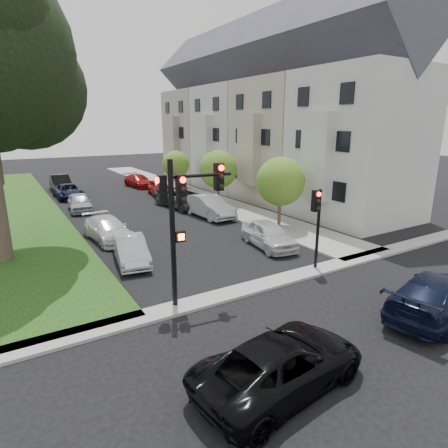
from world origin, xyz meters
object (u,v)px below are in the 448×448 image
car_parked_3 (160,188)px  car_parked_5 (131,250)px  car_cross_far (438,295)px  car_parked_1 (209,206)px  small_tree_a (281,182)px  traffic_signal_secondary (317,215)px  small_tree_b (218,169)px  car_parked_6 (108,229)px  car_parked_2 (184,198)px  car_parked_9 (61,183)px  traffic_signal_main (183,207)px  car_cross_near (281,363)px  car_parked_4 (139,181)px  car_parked_0 (268,234)px  car_parked_7 (80,202)px  small_tree_c (176,164)px  car_parked_8 (68,191)px

car_parked_3 → car_parked_5: car_parked_3 is taller
car_cross_far → car_parked_1: 16.59m
small_tree_a → car_parked_3: (-2.22, 14.64, -2.32)m
traffic_signal_secondary → car_parked_1: 11.48m
small_tree_b → car_parked_6: 11.10m
traffic_signal_secondary → car_parked_2: size_ratio=0.66×
car_parked_5 → car_parked_9: size_ratio=0.82×
car_parked_5 → car_parked_6: (0.01, 4.25, 0.01)m
small_tree_a → car_parked_5: size_ratio=1.17×
traffic_signal_main → car_parked_3: (7.36, 20.85, -3.01)m
small_tree_b → car_parked_3: 7.69m
traffic_signal_main → car_parked_5: traffic_signal_main is taller
car_cross_near → car_parked_9: size_ratio=1.02×
car_parked_1 → car_cross_far: bearing=-93.9°
car_parked_4 → car_parked_0: bearing=-97.9°
small_tree_a → car_parked_7: 15.55m
small_tree_c → car_cross_near: bearing=-109.0°
traffic_signal_secondary → car_parked_0: traffic_signal_secondary is taller
car_parked_2 → car_parked_7: car_parked_2 is taller
car_parked_1 → car_parked_0: bearing=-97.4°
traffic_signal_main → car_parked_1: bearing=57.2°
small_tree_a → car_parked_9: small_tree_a is taller
car_cross_far → small_tree_b: bearing=-16.9°
small_tree_a → car_parked_6: bearing=161.7°
car_parked_2 → traffic_signal_secondary: bearing=-99.8°
car_cross_near → car_parked_1: car_parked_1 is taller
small_tree_b → car_parked_1: 4.11m
small_tree_b → car_parked_4: 13.04m
traffic_signal_secondary → car_parked_2: (0.61, 15.15, -1.84)m
car_parked_9 → car_parked_4: bearing=-12.1°
small_tree_c → car_parked_4: size_ratio=0.89×
traffic_signal_secondary → car_parked_9: (-6.64, 28.25, -1.84)m
car_parked_0 → small_tree_c: bearing=90.0°
traffic_signal_secondary → car_parked_8: (-6.64, 23.89, -2.00)m
small_tree_c → car_parked_2: (-2.48, -6.90, -1.85)m
car_parked_1 → car_parked_6: (-7.62, -1.76, -0.13)m
car_parked_2 → car_parked_3: (0.26, 5.75, -0.06)m
car_parked_0 → car_parked_4: bearing=97.5°
car_parked_9 → car_cross_far: bearing=-76.4°
traffic_signal_main → car_parked_2: (7.10, 15.10, -2.95)m
car_parked_0 → traffic_signal_secondary: bearing=-85.8°
car_cross_far → car_parked_1: bearing=-10.1°
traffic_signal_secondary → car_cross_far: bearing=-82.0°
car_cross_near → car_parked_6: size_ratio=1.08×
car_parked_2 → car_parked_5: 12.36m
small_tree_a → car_parked_0: small_tree_a is taller
car_cross_far → car_parked_8: bearing=4.2°
car_parked_9 → car_parked_3: bearing=-43.2°
car_parked_3 → car_parked_6: bearing=-115.6°
small_tree_b → car_parked_0: small_tree_b is taller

